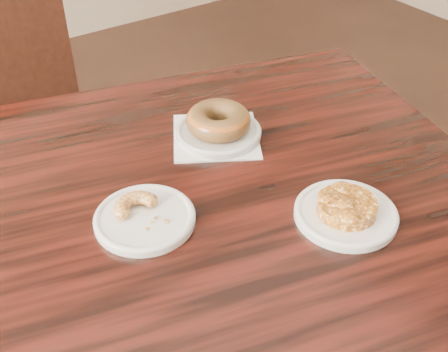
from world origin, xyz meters
TOP-DOWN VIEW (x-y plane):
  - cafe_table at (-0.12, 0.04)m, footprint 1.15×1.15m
  - napkin at (-0.04, 0.22)m, footprint 0.23×0.23m
  - plate_donut at (-0.04, 0.22)m, footprint 0.17×0.17m
  - plate_cruller at (-0.28, 0.08)m, footprint 0.17×0.17m
  - plate_fritter at (0.00, -0.10)m, footprint 0.17×0.17m
  - glazed_donut at (-0.04, 0.22)m, footprint 0.13×0.13m
  - apple_fritter at (0.00, -0.10)m, footprint 0.13×0.13m
  - cruller_fragment at (-0.28, 0.08)m, footprint 0.09×0.09m

SIDE VIEW (x-z plane):
  - cafe_table at x=-0.12m, z-range 0.00..0.75m
  - napkin at x=-0.04m, z-range 0.75..0.75m
  - plate_cruller at x=-0.28m, z-range 0.75..0.76m
  - plate_fritter at x=0.00m, z-range 0.75..0.76m
  - plate_donut at x=-0.04m, z-range 0.75..0.77m
  - cruller_fragment at x=-0.28m, z-range 0.76..0.79m
  - apple_fritter at x=0.00m, z-range 0.76..0.79m
  - glazed_donut at x=-0.04m, z-range 0.77..0.81m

